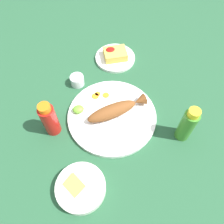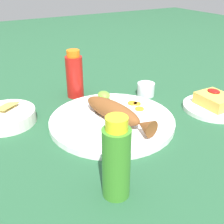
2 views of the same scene
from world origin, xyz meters
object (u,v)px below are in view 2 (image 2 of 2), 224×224
object	(u,v)px
side_plate_fries	(214,107)
main_plate	(112,121)
fork_far	(84,127)
guacamole_bowl	(6,116)
hot_sauce_bottle_green	(116,160)
fried_fish	(116,112)
fork_near	(97,133)
salt_cup	(146,90)
hot_sauce_bottle_red	(74,75)

from	to	relation	value
side_plate_fries	main_plate	bearing A→B (deg)	75.96
fork_far	guacamole_bowl	distance (m)	0.24
hot_sauce_bottle_green	fried_fish	bearing A→B (deg)	-30.75
fork_far	side_plate_fries	bearing A→B (deg)	125.62
fork_near	salt_cup	world-z (taller)	salt_cup
fork_far	salt_cup	distance (m)	0.32
side_plate_fries	salt_cup	bearing A→B (deg)	31.56
fork_near	side_plate_fries	size ratio (longest dim) A/B	0.89
guacamole_bowl	fried_fish	bearing A→B (deg)	-123.36
main_plate	side_plate_fries	xyz separation A→B (m)	(-0.08, -0.33, -0.00)
main_plate	hot_sauce_bottle_red	size ratio (longest dim) A/B	2.19
fried_fish	hot_sauce_bottle_red	xyz separation A→B (m)	(0.25, 0.01, 0.03)
salt_cup	fork_near	bearing A→B (deg)	121.29
hot_sauce_bottle_red	guacamole_bowl	xyz separation A→B (m)	(-0.08, 0.25, -0.06)
main_plate	fork_near	size ratio (longest dim) A/B	2.08
hot_sauce_bottle_red	guacamole_bowl	world-z (taller)	hot_sauce_bottle_red
fried_fish	hot_sauce_bottle_red	distance (m)	0.26
main_plate	salt_cup	world-z (taller)	salt_cup
fork_near	hot_sauce_bottle_green	size ratio (longest dim) A/B	1.00
fork_near	fork_far	world-z (taller)	same
fork_far	side_plate_fries	distance (m)	0.43
fried_fish	fork_far	bearing A→B (deg)	73.17
hot_sauce_bottle_green	fork_far	bearing A→B (deg)	-9.81
fried_fish	hot_sauce_bottle_red	world-z (taller)	hot_sauce_bottle_red
hot_sauce_bottle_red	hot_sauce_bottle_green	distance (m)	0.50
main_plate	guacamole_bowl	size ratio (longest dim) A/B	2.16
main_plate	hot_sauce_bottle_green	distance (m)	0.29
fork_far	hot_sauce_bottle_green	bearing A→B (deg)	35.52
fork_near	fork_far	size ratio (longest dim) A/B	1.22
main_plate	salt_cup	distance (m)	0.24
main_plate	side_plate_fries	bearing A→B (deg)	-104.04
hot_sauce_bottle_green	salt_cup	world-z (taller)	hot_sauce_bottle_green
fork_far	fried_fish	bearing A→B (deg)	131.57
hot_sauce_bottle_green	guacamole_bowl	size ratio (longest dim) A/B	1.04
guacamole_bowl	side_plate_fries	bearing A→B (deg)	-112.20
hot_sauce_bottle_green	side_plate_fries	bearing A→B (deg)	-70.12
salt_cup	guacamole_bowl	distance (m)	0.47
side_plate_fries	guacamole_bowl	xyz separation A→B (m)	(0.24, 0.59, 0.01)
hot_sauce_bottle_red	guacamole_bowl	distance (m)	0.27
hot_sauce_bottle_green	salt_cup	size ratio (longest dim) A/B	2.84
fork_far	hot_sauce_bottle_red	size ratio (longest dim) A/B	0.86
fried_fish	salt_cup	size ratio (longest dim) A/B	4.20
salt_cup	side_plate_fries	distance (m)	0.23
fork_near	guacamole_bowl	size ratio (longest dim) A/B	1.04
salt_cup	guacamole_bowl	world-z (taller)	guacamole_bowl
hot_sauce_bottle_green	guacamole_bowl	xyz separation A→B (m)	(0.41, 0.13, -0.06)
salt_cup	guacamole_bowl	size ratio (longest dim) A/B	0.36
salt_cup	hot_sauce_bottle_red	bearing A→B (deg)	61.12
fried_fish	hot_sauce_bottle_red	bearing A→B (deg)	-9.70
guacamole_bowl	salt_cup	bearing A→B (deg)	-95.06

